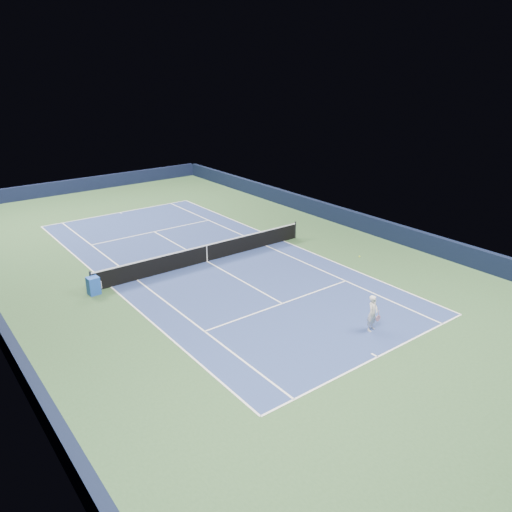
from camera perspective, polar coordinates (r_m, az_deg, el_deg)
ground at (r=27.40m, az=-5.61°, el=-0.63°), size 40.00×40.00×0.00m
wall_far at (r=44.67m, az=-19.35°, el=7.67°), size 22.00×0.35×1.10m
wall_right at (r=33.79m, az=10.15°, el=4.41°), size 0.35×40.00×1.10m
court_surface at (r=27.40m, az=-5.61°, el=-0.62°), size 10.97×23.77×0.01m
baseline_far at (r=37.54m, az=-15.30°, el=4.83°), size 10.97×0.08×0.00m
baseline_near at (r=19.36m, az=13.73°, el=-11.14°), size 10.97×0.08×0.00m
sideline_doubles_right at (r=30.41m, az=3.18°, el=1.73°), size 0.08×23.77×0.00m
sideline_doubles_left at (r=25.23m, az=-16.25°, el=-3.41°), size 0.08×23.77×0.00m
sideline_singles_right at (r=29.59m, az=1.16°, el=1.19°), size 0.08×23.77×0.00m
sideline_singles_left at (r=25.68m, az=-13.43°, el=-2.68°), size 0.08×23.77×0.00m
service_line_far at (r=32.71m, az=-11.57°, el=2.74°), size 8.23×0.08×0.00m
service_line_near at (r=22.65m, az=3.03°, el=-5.44°), size 8.23×0.08×0.00m
center_service_line at (r=27.40m, az=-5.61°, el=-0.61°), size 0.08×12.80×0.00m
center_mark_far at (r=37.40m, az=-15.21°, el=4.78°), size 0.08×0.30×0.00m
center_mark_near at (r=19.44m, az=13.39°, el=-10.97°), size 0.08×0.30×0.00m
tennis_net at (r=27.22m, az=-5.65°, el=0.36°), size 12.90×0.10×1.07m
sponsor_cube at (r=24.56m, az=-18.08°, el=-3.24°), size 0.61×0.50×0.86m
tennis_player at (r=20.71m, az=13.19°, el=-6.38°), size 0.77×1.28×2.91m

